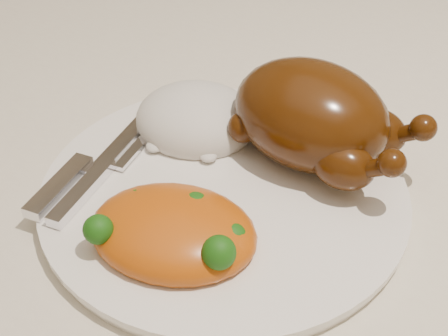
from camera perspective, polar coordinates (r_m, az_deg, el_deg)
The scene contains 7 objects.
dining_table at distance 0.61m, azimuth 6.99°, elevation -7.38°, with size 1.60×0.90×0.76m.
tablecloth at distance 0.56m, azimuth 7.57°, elevation -2.25°, with size 1.73×1.03×0.18m.
dinner_plate at distance 0.50m, azimuth -0.00°, elevation -2.31°, with size 0.29×0.29×0.01m, color white.
roast_chicken at distance 0.51m, azimuth 8.26°, elevation 4.67°, with size 0.17×0.11×0.09m.
rice_mound at distance 0.56m, azimuth -2.54°, elevation 4.42°, with size 0.13×0.13×0.06m.
mac_and_cheese at distance 0.45m, azimuth -4.45°, elevation -5.84°, with size 0.15×0.13×0.05m.
cutlery at distance 0.52m, azimuth -11.90°, elevation -0.28°, with size 0.05×0.18×0.01m.
Camera 1 is at (0.17, -0.39, 1.11)m, focal length 50.00 mm.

